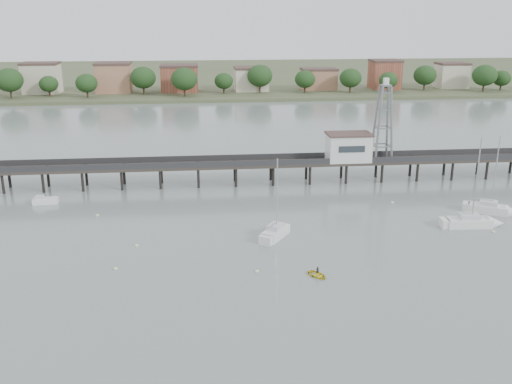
% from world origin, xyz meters
% --- Properties ---
extents(ground_plane, '(500.00, 500.00, 0.00)m').
position_xyz_m(ground_plane, '(0.00, 0.00, 0.00)').
color(ground_plane, gray).
rests_on(ground_plane, ground).
extents(pier, '(150.00, 5.00, 5.50)m').
position_xyz_m(pier, '(0.00, 60.00, 3.79)').
color(pier, '#2D2823').
rests_on(pier, ground).
extents(pier_building, '(8.40, 5.40, 5.30)m').
position_xyz_m(pier_building, '(25.00, 60.00, 6.67)').
color(pier_building, silver).
rests_on(pier_building, ground).
extents(lattice_tower, '(3.20, 3.20, 15.50)m').
position_xyz_m(lattice_tower, '(31.50, 60.00, 11.10)').
color(lattice_tower, slate).
rests_on(lattice_tower, ground).
extents(sailboat_c, '(5.89, 7.31, 12.26)m').
position_xyz_m(sailboat_c, '(8.04, 33.60, 0.65)').
color(sailboat_c, white).
rests_on(sailboat_c, ground).
extents(sailboat_d, '(9.03, 3.18, 14.60)m').
position_xyz_m(sailboat_d, '(38.61, 33.92, 0.64)').
color(sailboat_d, white).
rests_on(sailboat_d, ground).
extents(sailboat_e, '(8.23, 6.04, 13.41)m').
position_xyz_m(sailboat_e, '(44.27, 39.10, 0.64)').
color(sailboat_e, white).
rests_on(sailboat_e, ground).
extents(white_tender, '(4.20, 1.94, 1.60)m').
position_xyz_m(white_tender, '(-29.54, 51.68, 0.49)').
color(white_tender, white).
rests_on(white_tender, ground).
extents(yellow_dinghy, '(2.01, 1.59, 2.82)m').
position_xyz_m(yellow_dinghy, '(10.89, 19.60, 0.00)').
color(yellow_dinghy, yellow).
rests_on(yellow_dinghy, ground).
extents(dinghy_occupant, '(0.38, 1.04, 0.25)m').
position_xyz_m(dinghy_occupant, '(10.89, 19.60, 0.00)').
color(dinghy_occupant, black).
rests_on(dinghy_occupant, ground).
extents(mooring_buoys, '(79.14, 24.99, 0.39)m').
position_xyz_m(mooring_buoys, '(-1.74, 33.56, 0.08)').
color(mooring_buoys, beige).
rests_on(mooring_buoys, ground).
extents(far_shore, '(500.00, 170.00, 10.40)m').
position_xyz_m(far_shore, '(0.36, 239.58, 0.95)').
color(far_shore, '#475133').
rests_on(far_shore, ground).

